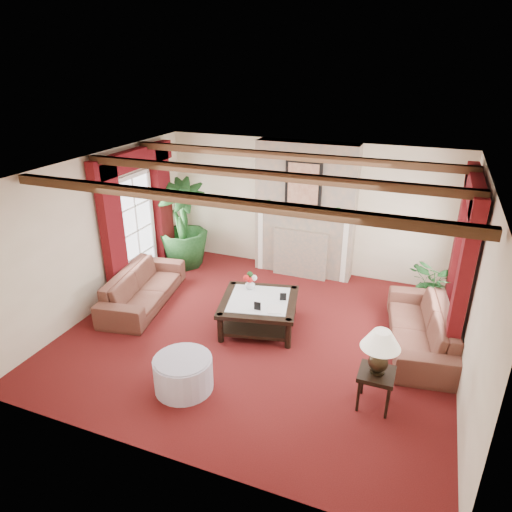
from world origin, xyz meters
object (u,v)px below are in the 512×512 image
at_px(sofa_left, 143,282).
at_px(potted_palm, 184,242).
at_px(coffee_table, 259,313).
at_px(ottoman, 183,374).
at_px(sofa_right, 422,321).
at_px(side_table, 375,389).

distance_m(sofa_left, potted_palm, 1.77).
xyz_separation_m(coffee_table, ottoman, (-0.39, -1.83, -0.02)).
distance_m(sofa_right, ottoman, 3.69).
height_order(coffee_table, side_table, side_table).
bearing_deg(sofa_left, coffee_table, -99.47).
bearing_deg(side_table, sofa_left, 164.24).
bearing_deg(ottoman, potted_palm, 119.33).
xyz_separation_m(sofa_left, side_table, (4.32, -1.22, -0.16)).
bearing_deg(side_table, sofa_right, 74.31).
xyz_separation_m(potted_palm, side_table, (4.47, -2.98, -0.26)).
relative_size(coffee_table, ottoman, 1.54).
bearing_deg(side_table, potted_palm, 146.28).
distance_m(potted_palm, ottoman, 4.11).
height_order(sofa_left, coffee_table, sofa_left).
xyz_separation_m(sofa_left, potted_palm, (-0.14, 1.76, 0.10)).
distance_m(potted_palm, side_table, 5.38).
relative_size(potted_palm, coffee_table, 1.72).
height_order(sofa_left, side_table, sofa_left).
xyz_separation_m(potted_palm, coffee_table, (2.40, -1.75, -0.27)).
distance_m(sofa_left, ottoman, 2.61).
bearing_deg(sofa_right, coffee_table, -89.44).
relative_size(sofa_left, coffee_table, 1.81).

